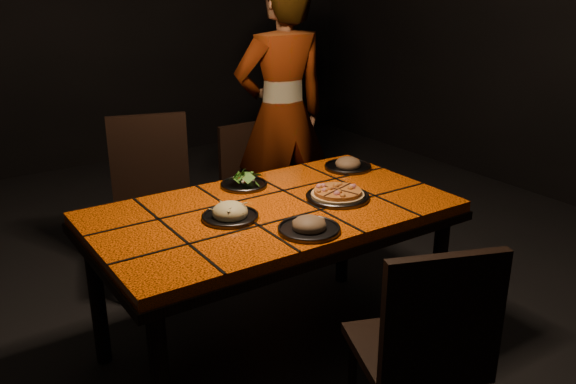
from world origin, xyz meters
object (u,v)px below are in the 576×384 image
dining_table (272,223)px  plate_pasta (230,214)px  chair_near (425,345)px  plate_pizza (338,195)px  diner (282,115)px  chair_far_left (153,191)px  chair_far_right (253,179)px

dining_table → plate_pasta: 0.24m
chair_near → plate_pizza: size_ratio=2.95×
plate_pizza → chair_near: bearing=-107.7°
chair_near → diner: 2.12m
chair_far_left → plate_pasta: size_ratio=4.00×
chair_far_left → chair_far_right: (0.71, 0.09, -0.09)m
diner → plate_pasta: (-0.96, -1.06, -0.10)m
dining_table → diner: bearing=54.7°
chair_far_right → plate_pizza: (-0.22, -1.15, 0.29)m
chair_near → chair_far_left: bearing=-62.4°
plate_pasta → chair_near: bearing=-74.0°
dining_table → diner: (0.74, 1.05, 0.20)m
chair_far_right → plate_pasta: chair_far_right is taller
chair_near → chair_far_right: chair_near is taller
dining_table → plate_pasta: plate_pasta is taller
chair_near → chair_far_right: bearing=-82.9°
dining_table → chair_far_left: (-0.19, 0.98, -0.11)m
dining_table → chair_far_right: bearing=63.7°
chair_far_right → diner: size_ratio=0.47×
diner → chair_near: bearing=77.3°
chair_near → diner: diner is taller
chair_far_right → diner: 0.45m
chair_far_right → diner: bearing=-6.6°
chair_near → plate_pizza: chair_near is taller
dining_table → chair_near: chair_near is taller
chair_near → dining_table: bearing=-66.7°
diner → plate_pasta: bearing=54.7°
chair_far_left → chair_far_right: size_ratio=1.19×
plate_pasta → dining_table: bearing=3.7°
chair_far_left → plate_pizza: chair_far_left is taller
dining_table → chair_far_left: 1.00m
chair_far_left → plate_pasta: (-0.04, -0.99, 0.21)m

